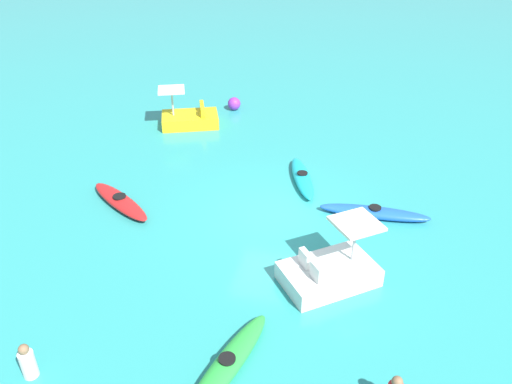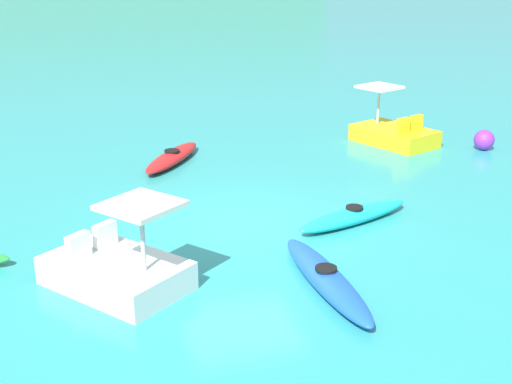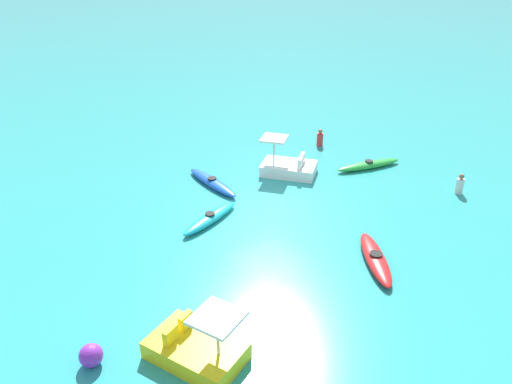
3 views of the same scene
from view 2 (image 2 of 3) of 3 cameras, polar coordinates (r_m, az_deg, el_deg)
The scene contains 7 objects.
ground_plane at distance 14.02m, azimuth -1.39°, elevation -2.93°, with size 600.00×600.00×0.00m, color teal.
kayak_cyan at distance 14.28m, azimuth 8.42°, elevation -2.02°, with size 3.00×1.55×0.37m.
kayak_blue at distance 11.50m, azimuth 6.01°, elevation -7.37°, with size 0.69×3.45×0.37m.
kayak_red at distance 18.46m, azimuth -7.21°, elevation 2.98°, with size 2.24×2.94×0.37m.
pedal_boat_yellow at distance 20.66m, azimuth 11.77°, elevation 4.99°, with size 2.31×2.79×1.68m.
pedal_boat_white at distance 11.61m, azimuth -11.90°, elevation -6.47°, with size 2.67×2.81×1.68m.
buoy_purple at distance 20.69m, azimuth 19.01°, elevation 4.25°, with size 0.60×0.60×0.60m, color purple.
Camera 2 is at (-3.23, -12.57, 5.31)m, focal length 46.56 mm.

